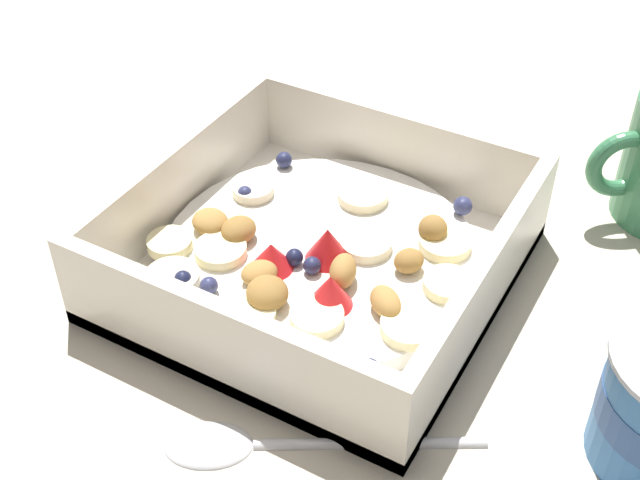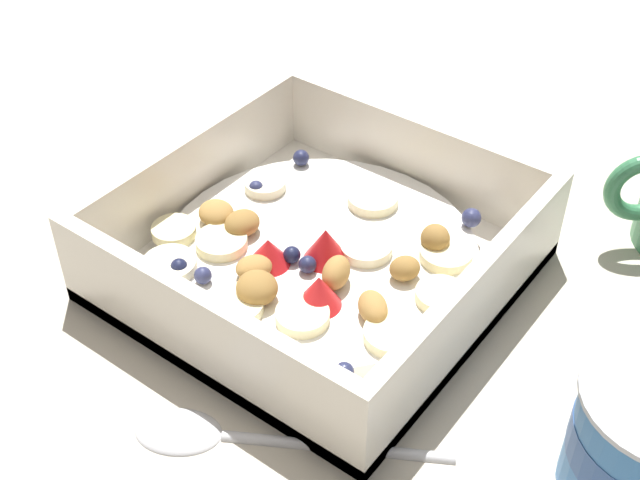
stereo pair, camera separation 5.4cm
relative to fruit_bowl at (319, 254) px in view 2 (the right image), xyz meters
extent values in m
plane|color=beige|center=(0.00, -0.02, -0.02)|extent=(2.40, 2.40, 0.00)
cube|color=white|center=(0.00, 0.00, -0.01)|extent=(0.23, 0.23, 0.01)
cube|color=white|center=(0.00, -0.11, 0.01)|extent=(0.23, 0.01, 0.07)
cube|color=white|center=(0.00, 0.11, 0.01)|extent=(0.23, 0.01, 0.07)
cube|color=white|center=(-0.11, 0.00, 0.01)|extent=(0.01, 0.21, 0.07)
cube|color=white|center=(0.11, 0.00, 0.01)|extent=(0.01, 0.21, 0.07)
cylinder|color=white|center=(0.00, 0.00, 0.00)|extent=(0.20, 0.20, 0.01)
cylinder|color=#F7EFC6|center=(0.07, -0.06, 0.01)|extent=(0.05, 0.05, 0.01)
cylinder|color=beige|center=(-0.04, 0.07, 0.01)|extent=(0.03, 0.03, 0.01)
cylinder|color=beige|center=(0.04, 0.08, 0.01)|extent=(0.04, 0.04, 0.01)
cylinder|color=#F4EAB7|center=(0.07, -0.01, 0.01)|extent=(0.05, 0.05, 0.01)
cylinder|color=beige|center=(0.05, 0.03, 0.01)|extent=(0.04, 0.04, 0.01)
cylinder|color=#F7EFC6|center=(-0.03, -0.07, 0.01)|extent=(0.03, 0.03, 0.01)
cylinder|color=#F7EFC6|center=(-0.02, 0.02, 0.01)|extent=(0.04, 0.04, 0.01)
cylinder|color=#F4EAB7|center=(-0.06, 0.00, 0.01)|extent=(0.04, 0.04, 0.01)
cylinder|color=beige|center=(-0.01, 0.08, 0.01)|extent=(0.04, 0.04, 0.01)
cylinder|color=beige|center=(0.03, -0.05, 0.01)|extent=(0.04, 0.04, 0.01)
cylinder|color=beige|center=(0.04, -0.08, 0.01)|extent=(0.04, 0.04, 0.01)
cone|color=red|center=(0.03, -0.01, 0.01)|extent=(0.04, 0.04, 0.02)
cone|color=red|center=(0.04, 0.03, 0.01)|extent=(0.03, 0.03, 0.02)
cone|color=red|center=(0.00, 0.01, 0.01)|extent=(0.04, 0.04, 0.02)
sphere|color=#23284C|center=(0.08, 0.07, 0.01)|extent=(0.01, 0.01, 0.01)
sphere|color=#23284C|center=(-0.07, -0.07, 0.01)|extent=(0.01, 0.01, 0.01)
sphere|color=#191E3D|center=(0.07, -0.06, 0.01)|extent=(0.01, 0.01, 0.01)
sphere|color=navy|center=(0.07, -0.04, 0.01)|extent=(0.01, 0.01, 0.01)
sphere|color=#23284C|center=(0.02, 0.01, 0.01)|extent=(0.01, 0.01, 0.01)
sphere|color=#191E3D|center=(0.02, -0.01, 0.01)|extent=(0.01, 0.01, 0.01)
sphere|color=navy|center=(-0.02, -0.07, 0.01)|extent=(0.01, 0.01, 0.01)
sphere|color=navy|center=(-0.08, 0.06, 0.01)|extent=(0.01, 0.01, 0.01)
ellipsoid|color=olive|center=(0.01, -0.05, 0.01)|extent=(0.03, 0.02, 0.02)
ellipsoid|color=#AD7F42|center=(0.02, 0.03, 0.01)|extent=(0.03, 0.02, 0.02)
ellipsoid|color=#AD7F42|center=(0.04, -0.01, 0.01)|extent=(0.03, 0.03, 0.01)
ellipsoid|color=olive|center=(0.06, 0.00, 0.01)|extent=(0.03, 0.03, 0.02)
ellipsoid|color=#AD7F42|center=(0.02, -0.07, 0.01)|extent=(0.03, 0.03, 0.01)
ellipsoid|color=olive|center=(-0.05, 0.06, 0.01)|extent=(0.03, 0.03, 0.02)
ellipsoid|color=#AD7F42|center=(0.03, 0.06, 0.01)|extent=(0.03, 0.03, 0.02)
ellipsoid|color=olive|center=(-0.01, 0.06, 0.01)|extent=(0.03, 0.02, 0.02)
ellipsoid|color=silver|center=(0.15, 0.01, -0.02)|extent=(0.05, 0.06, 0.01)
cylinder|color=silver|center=(0.10, 0.09, -0.02)|extent=(0.07, 0.11, 0.01)
camera|label=1|loc=(0.36, 0.20, 0.36)|focal=48.05mm
camera|label=2|loc=(0.33, 0.25, 0.36)|focal=48.05mm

